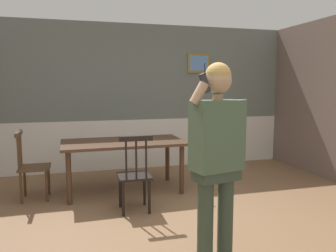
# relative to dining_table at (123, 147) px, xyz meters

# --- Properties ---
(ground_plane) EXTENTS (7.13, 7.13, 0.00)m
(ground_plane) POSITION_rel_dining_table_xyz_m (0.21, -1.63, -0.67)
(ground_plane) COLOR #846042
(room_back_partition) EXTENTS (6.48, 0.17, 2.70)m
(room_back_partition) POSITION_rel_dining_table_xyz_m (0.22, 1.39, 0.63)
(room_back_partition) COLOR slate
(room_back_partition) RESTS_ON ground_plane
(dining_table) EXTENTS (1.80, 0.97, 0.76)m
(dining_table) POSITION_rel_dining_table_xyz_m (0.00, 0.00, 0.00)
(dining_table) COLOR #4C3323
(dining_table) RESTS_ON ground_plane
(chair_near_window) EXTENTS (0.41, 0.41, 0.98)m
(chair_near_window) POSITION_rel_dining_table_xyz_m (0.02, -0.85, -0.20)
(chair_near_window) COLOR black
(chair_near_window) RESTS_ON ground_plane
(chair_by_doorway) EXTENTS (0.41, 0.41, 0.96)m
(chair_by_doorway) POSITION_rel_dining_table_xyz_m (-1.28, -0.03, -0.21)
(chair_by_doorway) COLOR #513823
(chair_by_doorway) RESTS_ON ground_plane
(person_figure) EXTENTS (0.58, 0.33, 1.78)m
(person_figure) POSITION_rel_dining_table_xyz_m (0.51, -2.25, 0.37)
(person_figure) COLOR #3A493A
(person_figure) RESTS_ON ground_plane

